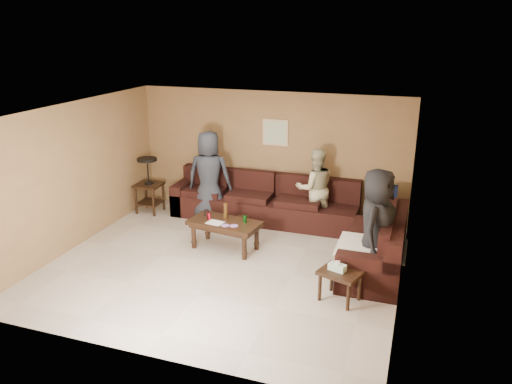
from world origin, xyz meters
TOP-DOWN VIEW (x-y plane):
  - room at (0.00, 0.00)m, footprint 5.60×5.50m
  - sectional_sofa at (0.81, 1.52)m, footprint 4.65×2.90m
  - coffee_table at (-0.22, 0.56)m, footprint 1.30×0.78m
  - end_table_left at (-2.38, 1.73)m, footprint 0.51×0.51m
  - side_table_right at (1.95, -0.51)m, footprint 0.67×0.60m
  - waste_bin at (-0.24, 1.42)m, footprint 0.23×0.23m
  - wall_art at (0.10, 2.48)m, footprint 0.52×0.04m
  - person_left at (-1.05, 1.82)m, footprint 0.95×0.70m
  - person_middle at (1.02, 2.05)m, footprint 0.93×0.86m
  - person_right at (2.33, 0.26)m, footprint 0.71×0.95m

SIDE VIEW (x-z plane):
  - waste_bin at x=-0.24m, z-range 0.00..0.26m
  - sectional_sofa at x=0.81m, z-range -0.16..0.81m
  - side_table_right at x=1.95m, z-range 0.10..0.70m
  - coffee_table at x=-0.22m, z-range 0.04..0.83m
  - end_table_left at x=-2.38m, z-range 0.03..1.18m
  - person_middle at x=1.02m, z-range 0.00..1.55m
  - person_right at x=2.33m, z-range 0.00..1.76m
  - person_left at x=-1.05m, z-range 0.00..1.78m
  - room at x=0.00m, z-range 0.41..2.91m
  - wall_art at x=0.10m, z-range 1.44..1.96m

